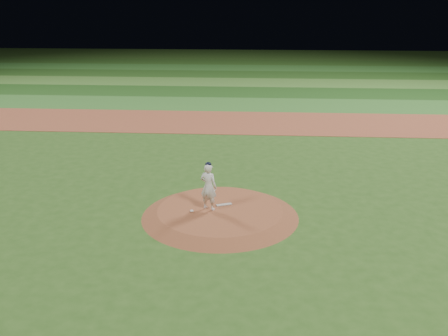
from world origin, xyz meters
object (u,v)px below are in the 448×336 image
at_px(pitchers_mound, 220,213).
at_px(pitcher_on_mound, 209,186).
at_px(pitching_rubber, 224,205).
at_px(rosin_bag, 192,211).

xyz_separation_m(pitchers_mound, pitcher_on_mound, (-0.40, -0.01, 0.98)).
height_order(pitching_rubber, rosin_bag, rosin_bag).
bearing_deg(pitching_rubber, rosin_bag, -169.49).
height_order(pitchers_mound, rosin_bag, rosin_bag).
height_order(pitching_rubber, pitcher_on_mound, pitcher_on_mound).
distance_m(pitchers_mound, pitching_rubber, 0.44).
xyz_separation_m(pitching_rubber, pitcher_on_mound, (-0.51, -0.41, 0.84)).
bearing_deg(pitching_rubber, pitcher_on_mound, -163.37).
height_order(rosin_bag, pitcher_on_mound, pitcher_on_mound).
height_order(pitchers_mound, pitching_rubber, pitching_rubber).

